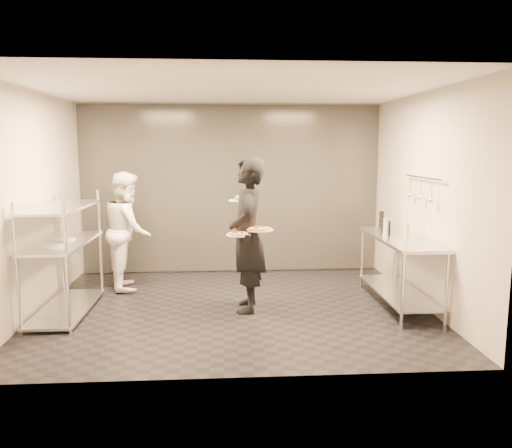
{
  "coord_description": "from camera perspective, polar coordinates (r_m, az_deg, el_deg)",
  "views": [
    {
      "loc": [
        -0.13,
        -6.29,
        2.08
      ],
      "look_at": [
        0.29,
        0.08,
        1.1
      ],
      "focal_mm": 35.0,
      "sensor_mm": 36.0,
      "label": 1
    }
  ],
  "objects": [
    {
      "name": "prep_counter",
      "position": [
        6.86,
        16.08,
        -3.87
      ],
      "size": [
        0.6,
        1.8,
        0.92
      ],
      "color": "silver",
      "rests_on": "ground"
    },
    {
      "name": "pizza_plate_far",
      "position": [
        6.14,
        0.45,
        -0.59
      ],
      "size": [
        0.33,
        0.33,
        0.05
      ],
      "color": "white",
      "rests_on": "waiter"
    },
    {
      "name": "pass_rack",
      "position": [
        6.73,
        -21.15,
        -3.1
      ],
      "size": [
        0.6,
        1.6,
        1.5
      ],
      "color": "silver",
      "rests_on": "ground"
    },
    {
      "name": "room_shell",
      "position": [
        7.5,
        -2.74,
        3.51
      ],
      "size": [
        5.0,
        4.0,
        2.8
      ],
      "color": "black",
      "rests_on": "ground"
    },
    {
      "name": "chef",
      "position": [
        7.62,
        -14.43,
        -0.71
      ],
      "size": [
        0.8,
        0.95,
        1.74
      ],
      "primitive_type": "imported",
      "rotation": [
        0.0,
        0.0,
        1.75
      ],
      "color": "white",
      "rests_on": "ground"
    },
    {
      "name": "bottle_clear",
      "position": [
        6.85,
        16.83,
        -0.58
      ],
      "size": [
        0.06,
        0.06,
        0.19
      ],
      "primitive_type": "cylinder",
      "color": "#9AA799",
      "rests_on": "prep_counter"
    },
    {
      "name": "pizza_plate_near",
      "position": [
        6.08,
        -2.03,
        -1.15
      ],
      "size": [
        0.3,
        0.3,
        0.05
      ],
      "color": "white",
      "rests_on": "waiter"
    },
    {
      "name": "waiter",
      "position": [
        6.33,
        -0.98,
        -1.27
      ],
      "size": [
        0.5,
        0.74,
        1.96
      ],
      "primitive_type": "imported",
      "rotation": [
        0.0,
        0.0,
        -1.62
      ],
      "color": "black",
      "rests_on": "ground"
    },
    {
      "name": "bottle_green",
      "position": [
        6.79,
        14.61,
        -0.4
      ],
      "size": [
        0.07,
        0.07,
        0.23
      ],
      "primitive_type": "cylinder",
      "color": "#9AA799",
      "rests_on": "prep_counter"
    },
    {
      "name": "utensil_rail",
      "position": [
        6.81,
        18.36,
        3.78
      ],
      "size": [
        0.07,
        1.2,
        0.31
      ],
      "color": "silver",
      "rests_on": "room_shell"
    },
    {
      "name": "salad_plate",
      "position": [
        6.61,
        -1.86,
        2.87
      ],
      "size": [
        0.3,
        0.3,
        0.07
      ],
      "color": "white",
      "rests_on": "waiter"
    },
    {
      "name": "bottle_dark",
      "position": [
        7.53,
        14.15,
        0.51
      ],
      "size": [
        0.07,
        0.07,
        0.24
      ],
      "primitive_type": "cylinder",
      "color": "black",
      "rests_on": "prep_counter"
    },
    {
      "name": "pos_monitor",
      "position": [
        6.97,
        14.63,
        -0.33
      ],
      "size": [
        0.08,
        0.28,
        0.2
      ],
      "primitive_type": "cube",
      "rotation": [
        0.0,
        0.0,
        -0.09
      ],
      "color": "black",
      "rests_on": "prep_counter"
    }
  ]
}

